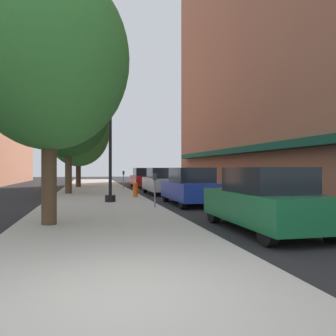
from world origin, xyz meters
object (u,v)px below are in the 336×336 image
object	(u,v)px
parking_meter_far	(155,186)
tree_far	(68,110)
car_silver	(161,181)
car_red	(144,178)
lamppost	(110,133)
parking_meter_near	(124,177)
fire_hydrant	(135,189)
car_green	(265,200)
tree_near	(78,131)
tree_mid	(49,58)
car_blue	(191,187)

from	to	relation	value
parking_meter_far	tree_far	xyz separation A→B (m)	(-3.70, 8.43, 4.18)
car_silver	car_red	xyz separation A→B (m)	(0.00, 7.33, 0.00)
lamppost	parking_meter_near	distance (m)	10.32
fire_hydrant	car_red	xyz separation A→B (m)	(2.05, 10.47, 0.29)
lamppost	car_silver	size ratio (longest dim) A/B	1.37
fire_hydrant	car_silver	size ratio (longest dim) A/B	0.18
tree_far	car_red	world-z (taller)	tree_far
tree_far	car_silver	xyz separation A→B (m)	(5.65, -0.33, -4.32)
tree_far	car_silver	size ratio (longest dim) A/B	1.83
lamppost	car_green	size ratio (longest dim) A/B	1.37
fire_hydrant	parking_meter_near	bearing A→B (deg)	89.23
lamppost	car_green	bearing A→B (deg)	-65.34
tree_near	car_silver	bearing A→B (deg)	-55.83
parking_meter_far	tree_mid	xyz separation A→B (m)	(-3.52, -3.29, 3.65)
tree_far	lamppost	bearing A→B (deg)	-69.60
car_blue	lamppost	bearing A→B (deg)	164.53
car_red	tree_near	bearing A→B (deg)	175.69
fire_hydrant	tree_near	bearing A→B (deg)	106.53
car_blue	car_silver	size ratio (longest dim) A/B	1.00
parking_meter_near	tree_far	world-z (taller)	tree_far
tree_near	car_green	size ratio (longest dim) A/B	1.74
fire_hydrant	car_green	bearing A→B (deg)	-78.32
parking_meter_near	car_green	bearing A→B (deg)	-83.67
parking_meter_far	tree_far	distance (m)	10.11
parking_meter_near	car_blue	distance (m)	11.07
fire_hydrant	car_blue	distance (m)	3.86
car_silver	car_red	bearing A→B (deg)	89.53
parking_meter_near	tree_near	bearing A→B (deg)	135.33
tree_mid	car_blue	size ratio (longest dim) A/B	1.62
lamppost	parking_meter_far	world-z (taller)	lamppost
fire_hydrant	tree_far	distance (m)	6.80
tree_far	car_green	xyz separation A→B (m)	(5.65, -13.40, -4.32)
car_green	car_blue	xyz separation A→B (m)	(0.00, 6.67, 0.00)
lamppost	car_silver	world-z (taller)	lamppost
tree_near	car_green	bearing A→B (deg)	-75.75
fire_hydrant	tree_near	distance (m)	12.16
lamppost	tree_mid	size ratio (longest dim) A/B	0.85
fire_hydrant	car_red	world-z (taller)	car_red
tree_mid	car_red	bearing A→B (deg)	73.71
car_red	tree_far	bearing A→B (deg)	-127.97
parking_meter_near	parking_meter_far	xyz separation A→B (m)	(0.00, -12.60, 0.00)
parking_meter_far	car_blue	xyz separation A→B (m)	(1.95, 1.71, -0.14)
fire_hydrant	parking_meter_near	size ratio (longest dim) A/B	0.60
tree_near	tree_mid	distance (m)	19.21
car_blue	car_silver	xyz separation A→B (m)	(0.00, 6.40, 0.00)
fire_hydrant	car_red	distance (m)	10.67
tree_mid	parking_meter_near	bearing A→B (deg)	77.51
parking_meter_near	car_blue	xyz separation A→B (m)	(1.95, -10.89, -0.14)
tree_near	tree_mid	world-z (taller)	tree_near
tree_near	car_silver	xyz separation A→B (m)	(5.30, -7.81, -3.87)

